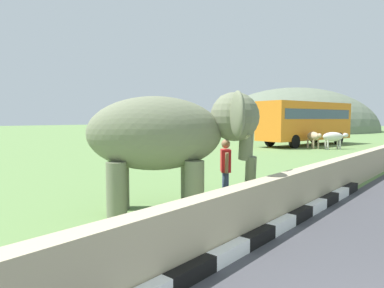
# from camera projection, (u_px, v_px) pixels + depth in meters

# --- Properties ---
(striped_curb) EXTENTS (16.20, 0.20, 0.24)m
(striped_curb) POSITION_uv_depth(u_px,v_px,m) (167.00, 286.00, 4.18)
(striped_curb) COLOR white
(striped_curb) RESTS_ON ground_plane
(barrier_parapet) EXTENTS (28.00, 0.36, 1.00)m
(barrier_parapet) POSITION_uv_depth(u_px,v_px,m) (247.00, 212.00, 6.13)
(barrier_parapet) COLOR tan
(barrier_parapet) RESTS_ON ground_plane
(elephant) EXTENTS (3.88, 3.78, 2.81)m
(elephant) POSITION_uv_depth(u_px,v_px,m) (171.00, 135.00, 7.81)
(elephant) COLOR #6C7358
(elephant) RESTS_ON ground_plane
(person_handler) EXTENTS (0.58, 0.52, 1.66)m
(person_handler) POSITION_uv_depth(u_px,v_px,m) (226.00, 168.00, 8.72)
(person_handler) COLOR navy
(person_handler) RESTS_ON ground_plane
(bus_orange) EXTENTS (9.82, 4.46, 3.50)m
(bus_orange) POSITION_uv_depth(u_px,v_px,m) (306.00, 120.00, 27.56)
(bus_orange) COLOR orange
(bus_orange) RESTS_ON ground_plane
(cow_near) EXTENTS (1.58, 1.68, 1.23)m
(cow_near) POSITION_uv_depth(u_px,v_px,m) (313.00, 137.00, 24.74)
(cow_near) COLOR tan
(cow_near) RESTS_ON ground_plane
(cow_mid) EXTENTS (1.63, 1.64, 1.23)m
(cow_mid) POSITION_uv_depth(u_px,v_px,m) (334.00, 137.00, 24.19)
(cow_mid) COLOR beige
(cow_mid) RESTS_ON ground_plane
(hill_east) EXTENTS (34.02, 27.22, 15.25)m
(hill_east) POSITION_uv_depth(u_px,v_px,m) (294.00, 131.00, 60.85)
(hill_east) COLOR #626E5A
(hill_east) RESTS_ON ground_plane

